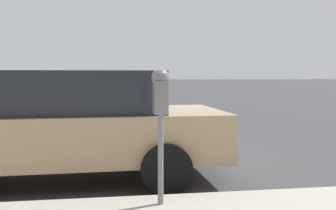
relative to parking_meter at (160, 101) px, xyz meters
name	(u,v)px	position (x,y,z in m)	size (l,w,h in m)	color
ground_plane	(134,163)	(2.52, 0.12, -1.21)	(220.00, 220.00, 0.00)	#424244
parking_meter	(160,101)	(0.00, 0.00, 0.00)	(0.21, 0.19, 1.43)	gray
car_tan	(52,124)	(1.56, 1.31, -0.40)	(2.10, 4.92, 1.54)	tan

